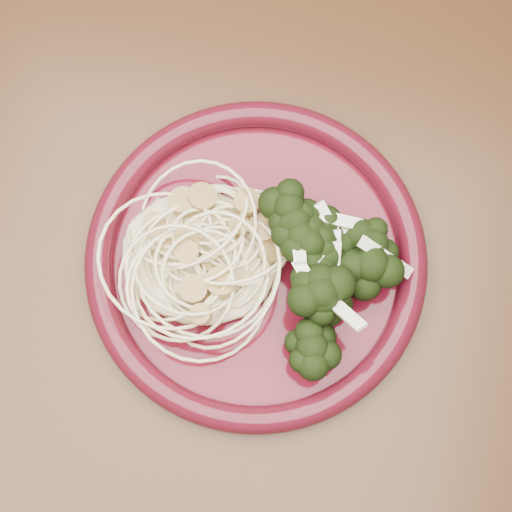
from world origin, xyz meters
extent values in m
plane|color=#51311C|center=(0.00, 0.00, 0.00)|extent=(3.50, 3.50, 0.00)
cube|color=#472814|center=(0.00, 0.00, 0.73)|extent=(1.20, 0.80, 0.04)
cylinder|color=#4F0B17|center=(-0.05, 0.03, 0.75)|extent=(0.32, 0.32, 0.01)
torus|color=#4F0F1A|center=(-0.05, 0.03, 0.76)|extent=(0.33, 0.33, 0.02)
ellipsoid|color=#F4E6AA|center=(-0.09, 0.02, 0.77)|extent=(0.15, 0.14, 0.03)
ellipsoid|color=black|center=(0.01, 0.04, 0.78)|extent=(0.12, 0.17, 0.05)
camera|label=1|loc=(-0.01, -0.11, 1.33)|focal=50.00mm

